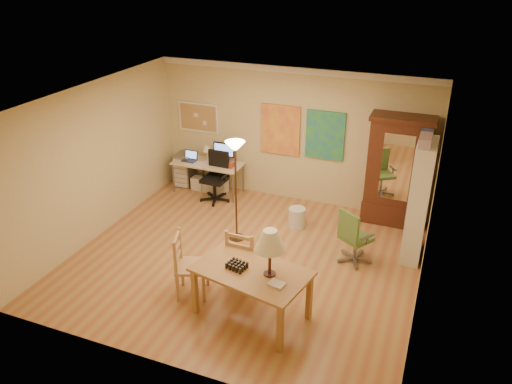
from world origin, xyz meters
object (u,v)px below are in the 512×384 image
at_px(dining_table, 258,263).
at_px(bookshelf, 419,202).
at_px(office_chair_green, 354,248).
at_px(armoire, 396,178).
at_px(office_chair_black, 216,188).
at_px(computer_desk, 210,174).

height_order(dining_table, bookshelf, bookshelf).
relative_size(office_chair_green, armoire, 0.46).
bearing_deg(office_chair_black, computer_desk, 131.33).
bearing_deg(bookshelf, computer_desk, 166.99).
bearing_deg(office_chair_green, armoire, 76.51).
distance_m(computer_desk, office_chair_green, 3.69).
height_order(dining_table, office_chair_black, dining_table).
distance_m(computer_desk, bookshelf, 4.38).
relative_size(office_chair_black, office_chair_green, 1.07).
bearing_deg(office_chair_black, bookshelf, -9.53).
distance_m(computer_desk, armoire, 3.78).
bearing_deg(dining_table, computer_desk, 125.27).
distance_m(office_chair_green, armoire, 1.79).
bearing_deg(dining_table, office_chair_black, 124.60).
height_order(computer_desk, office_chair_black, computer_desk).
relative_size(computer_desk, armoire, 0.71).
height_order(office_chair_black, bookshelf, bookshelf).
xyz_separation_m(office_chair_black, bookshelf, (3.95, -0.66, 0.73)).
bearing_deg(office_chair_black, office_chair_green, -21.71).
xyz_separation_m(office_chair_green, bookshelf, (0.87, 0.56, 0.74)).
relative_size(office_chair_green, bookshelf, 0.47).
distance_m(dining_table, office_chair_black, 3.81).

